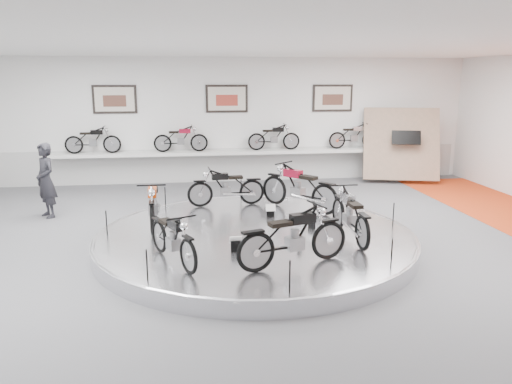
{
  "coord_description": "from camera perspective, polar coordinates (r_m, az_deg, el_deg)",
  "views": [
    {
      "loc": [
        -1.31,
        -9.25,
        3.35
      ],
      "look_at": [
        0.06,
        0.6,
        1.07
      ],
      "focal_mm": 35.0,
      "sensor_mm": 36.0,
      "label": 1
    }
  ],
  "objects": [
    {
      "name": "display_platform",
      "position": [
        10.16,
        -0.11,
        -5.45
      ],
      "size": [
        6.4,
        6.4,
        0.3
      ],
      "primitive_type": "cylinder",
      "color": "silver",
      "rests_on": "floor"
    },
    {
      "name": "bike_e",
      "position": [
        8.25,
        4.33,
        -5.06
      ],
      "size": [
        1.85,
        1.12,
        1.02
      ],
      "primitive_type": null,
      "rotation": [
        0.0,
        0.0,
        6.59
      ],
      "color": "black",
      "rests_on": "display_platform"
    },
    {
      "name": "poster_left",
      "position": [
        16.37,
        -15.85,
        10.16
      ],
      "size": [
        1.35,
        0.06,
        0.88
      ],
      "primitive_type": "cube",
      "color": "beige",
      "rests_on": "wall_back"
    },
    {
      "name": "shelf_bike_a",
      "position": [
        16.33,
        -18.14,
        5.47
      ],
      "size": [
        1.22,
        0.43,
        0.73
      ],
      "primitive_type": null,
      "color": "black",
      "rests_on": "shelf"
    },
    {
      "name": "ceiling",
      "position": [
        9.37,
        0.14,
        16.88
      ],
      "size": [
        16.0,
        16.0,
        0.0
      ],
      "primitive_type": "plane",
      "rotation": [
        3.14,
        0.0,
        0.0
      ],
      "color": "white",
      "rests_on": "wall_back"
    },
    {
      "name": "bike_b",
      "position": [
        12.12,
        -3.44,
        0.6
      ],
      "size": [
        1.63,
        0.68,
        0.94
      ],
      "primitive_type": null,
      "rotation": [
        0.0,
        0.0,
        3.21
      ],
      "color": "black",
      "rests_on": "display_platform"
    },
    {
      "name": "poster_center",
      "position": [
        16.28,
        -3.36,
        10.6
      ],
      "size": [
        1.35,
        0.06,
        0.88
      ],
      "primitive_type": "cube",
      "color": "beige",
      "rests_on": "wall_back"
    },
    {
      "name": "bike_c",
      "position": [
        10.65,
        -11.67,
        -1.26
      ],
      "size": [
        0.63,
        1.69,
        0.98
      ],
      "primitive_type": null,
      "rotation": [
        0.0,
        0.0,
        4.74
      ],
      "color": "#A8340A",
      "rests_on": "display_platform"
    },
    {
      "name": "shelf_bike_b",
      "position": [
        16.07,
        -8.58,
        5.85
      ],
      "size": [
        1.22,
        0.43,
        0.73
      ],
      "primitive_type": null,
      "color": "maroon",
      "rests_on": "shelf"
    },
    {
      "name": "dado_band",
      "position": [
        16.53,
        -3.26,
        3.13
      ],
      "size": [
        15.68,
        0.04,
        1.1
      ],
      "primitive_type": "cube",
      "color": "#BCBCBA",
      "rests_on": "floor"
    },
    {
      "name": "wall_back",
      "position": [
        16.36,
        -3.33,
        8.16
      ],
      "size": [
        16.0,
        0.0,
        16.0
      ],
      "primitive_type": "plane",
      "rotation": [
        1.57,
        0.0,
        0.0
      ],
      "color": "white",
      "rests_on": "floor"
    },
    {
      "name": "bike_f",
      "position": [
        9.76,
        10.69,
        -2.49
      ],
      "size": [
        0.64,
        1.7,
        0.99
      ],
      "primitive_type": null,
      "rotation": [
        0.0,
        0.0,
        7.88
      ],
      "color": "silver",
      "rests_on": "display_platform"
    },
    {
      "name": "platform_rim",
      "position": [
        10.12,
        -0.11,
        -4.81
      ],
      "size": [
        6.4,
        6.4,
        0.1
      ],
      "primitive_type": "torus",
      "color": "#B2B2BA",
      "rests_on": "display_platform"
    },
    {
      "name": "visitor",
      "position": [
        13.17,
        -22.89,
        1.22
      ],
      "size": [
        0.75,
        0.8,
        1.83
      ],
      "primitive_type": "imported",
      "rotation": [
        0.0,
        0.0,
        -0.92
      ],
      "color": "black",
      "rests_on": "floor"
    },
    {
      "name": "bike_d",
      "position": [
        8.5,
        -9.49,
        -5.12
      ],
      "size": [
        1.13,
        1.61,
        0.9
      ],
      "primitive_type": null,
      "rotation": [
        0.0,
        0.0,
        5.15
      ],
      "color": "black",
      "rests_on": "display_platform"
    },
    {
      "name": "poster_right",
      "position": [
        16.92,
        8.75,
        10.56
      ],
      "size": [
        1.35,
        0.06,
        0.88
      ],
      "primitive_type": "cube",
      "color": "beige",
      "rests_on": "wall_back"
    },
    {
      "name": "shelf_bike_c",
      "position": [
        16.32,
        2.07,
        6.09
      ],
      "size": [
        1.22,
        0.43,
        0.73
      ],
      "primitive_type": null,
      "color": "black",
      "rests_on": "shelf"
    },
    {
      "name": "display_panel",
      "position": [
        16.97,
        16.25,
        5.29
      ],
      "size": [
        2.56,
        1.52,
        2.3
      ],
      "primitive_type": "cube",
      "rotation": [
        -0.35,
        0.0,
        -0.26
      ],
      "color": "#A07B64",
      "rests_on": "floor"
    },
    {
      "name": "bike_a",
      "position": [
        11.78,
        4.9,
        0.58
      ],
      "size": [
        1.7,
        1.84,
        1.09
      ],
      "primitive_type": null,
      "rotation": [
        0.0,
        0.0,
        2.28
      ],
      "color": "maroon",
      "rests_on": "display_platform"
    },
    {
      "name": "floor",
      "position": [
        9.93,
        0.13,
        -6.82
      ],
      "size": [
        16.0,
        16.0,
        0.0
      ],
      "primitive_type": "plane",
      "color": "#565659",
      "rests_on": "ground"
    },
    {
      "name": "shelf_bike_d",
      "position": [
        16.99,
        11.12,
        6.13
      ],
      "size": [
        1.22,
        0.43,
        0.73
      ],
      "primitive_type": null,
      "color": "silver",
      "rests_on": "shelf"
    },
    {
      "name": "wall_front",
      "position": [
        2.94,
        20.37,
        -15.4
      ],
      "size": [
        16.0,
        0.0,
        16.0
      ],
      "primitive_type": "plane",
      "rotation": [
        -1.57,
        0.0,
        0.0
      ],
      "color": "white",
      "rests_on": "floor"
    },
    {
      "name": "shelf",
      "position": [
        16.18,
        -3.2,
        4.54
      ],
      "size": [
        11.0,
        0.55,
        0.1
      ],
      "primitive_type": "cube",
      "color": "silver",
      "rests_on": "wall_back"
    }
  ]
}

